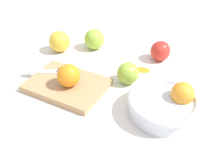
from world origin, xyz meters
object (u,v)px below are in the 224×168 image
cutting_board (67,85)px  apple_front_left (160,51)px  apple_front_right_2 (94,39)px  apple_front_right (59,41)px  apple_mid_left (128,73)px  bowl (165,103)px  knife (55,71)px  orange_on_board (69,76)px

cutting_board → apple_front_left: bearing=-130.3°
cutting_board → apple_front_left: (-0.23, -0.27, 0.03)m
apple_front_left → apple_front_right_2: size_ratio=0.92×
apple_front_right → apple_mid_left: 0.32m
apple_front_left → apple_front_right_2: bearing=2.5°
bowl → knife: bearing=-5.5°
knife → apple_front_left: (-0.29, -0.23, 0.01)m
orange_on_board → apple_front_right_2: size_ratio=0.89×
cutting_board → apple_front_right: size_ratio=3.00×
knife → apple_mid_left: bearing=-165.3°
apple_front_right_2 → cutting_board: bearing=95.5°
apple_front_right → apple_mid_left: bearing=162.5°
bowl → apple_front_left: bowl is taller
cutting_board → orange_on_board: orange_on_board is taller
apple_front_right → apple_front_left: apple_front_right is taller
knife → cutting_board: bearing=149.9°
cutting_board → apple_front_left: size_ratio=3.30×
apple_front_right_2 → apple_mid_left: bearing=139.7°
bowl → apple_mid_left: (0.14, -0.10, 0.00)m
bowl → apple_mid_left: bowl is taller
knife → apple_mid_left: size_ratio=2.17×
apple_mid_left → bowl: bearing=145.5°
orange_on_board → apple_mid_left: bearing=-145.5°
orange_on_board → bowl: bearing=-178.4°
bowl → apple_front_left: (0.08, -0.27, 0.00)m
cutting_board → knife: knife is taller
knife → apple_front_left: bearing=-141.4°
apple_front_right → apple_mid_left: (-0.30, 0.10, -0.00)m
cutting_board → knife: (0.06, -0.04, 0.01)m
bowl → knife: size_ratio=1.30×
apple_front_right → apple_front_left: (-0.36, -0.08, -0.00)m
cutting_board → apple_front_right_2: size_ratio=3.04×
apple_front_left → apple_front_right_2: (0.25, 0.01, 0.00)m
apple_front_right_2 → bowl: bearing=142.1°
apple_front_left → apple_front_right: bearing=11.8°
orange_on_board → knife: bearing=-29.2°
cutting_board → apple_mid_left: bearing=-149.8°
bowl → cutting_board: bearing=0.2°
apple_front_right_2 → apple_mid_left: (-0.19, 0.16, -0.00)m
knife → apple_front_right_2: 0.22m
apple_mid_left → cutting_board: bearing=30.2°
bowl → cutting_board: 0.30m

